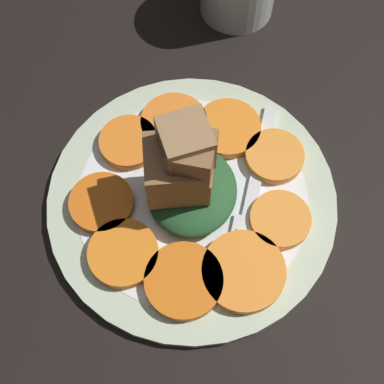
% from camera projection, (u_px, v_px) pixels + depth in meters
% --- Properties ---
extents(table_slab, '(1.20, 1.20, 0.02)m').
position_uv_depth(table_slab, '(192.00, 206.00, 0.49)').
color(table_slab, black).
rests_on(table_slab, ground).
extents(plate, '(0.26, 0.26, 0.01)m').
position_uv_depth(plate, '(192.00, 199.00, 0.47)').
color(plate, beige).
rests_on(plate, table_slab).
extents(carrot_slice_0, '(0.06, 0.06, 0.01)m').
position_uv_depth(carrot_slice_0, '(174.00, 123.00, 0.50)').
color(carrot_slice_0, orange).
rests_on(carrot_slice_0, plate).
extents(carrot_slice_1, '(0.05, 0.05, 0.01)m').
position_uv_depth(carrot_slice_1, '(129.00, 142.00, 0.49)').
color(carrot_slice_1, orange).
rests_on(carrot_slice_1, plate).
extents(carrot_slice_2, '(0.06, 0.06, 0.01)m').
position_uv_depth(carrot_slice_2, '(102.00, 203.00, 0.46)').
color(carrot_slice_2, orange).
rests_on(carrot_slice_2, plate).
extents(carrot_slice_3, '(0.06, 0.06, 0.01)m').
position_uv_depth(carrot_slice_3, '(123.00, 253.00, 0.44)').
color(carrot_slice_3, orange).
rests_on(carrot_slice_3, plate).
extents(carrot_slice_4, '(0.06, 0.06, 0.01)m').
position_uv_depth(carrot_slice_4, '(184.00, 281.00, 0.43)').
color(carrot_slice_4, orange).
rests_on(carrot_slice_4, plate).
extents(carrot_slice_5, '(0.07, 0.07, 0.01)m').
position_uv_depth(carrot_slice_5, '(243.00, 271.00, 0.44)').
color(carrot_slice_5, orange).
rests_on(carrot_slice_5, plate).
extents(carrot_slice_6, '(0.05, 0.05, 0.01)m').
position_uv_depth(carrot_slice_6, '(280.00, 220.00, 0.46)').
color(carrot_slice_6, orange).
rests_on(carrot_slice_6, plate).
extents(carrot_slice_7, '(0.05, 0.05, 0.01)m').
position_uv_depth(carrot_slice_7, '(274.00, 156.00, 0.48)').
color(carrot_slice_7, orange).
rests_on(carrot_slice_7, plate).
extents(carrot_slice_8, '(0.06, 0.06, 0.01)m').
position_uv_depth(carrot_slice_8, '(228.00, 128.00, 0.49)').
color(carrot_slice_8, orange).
rests_on(carrot_slice_8, plate).
extents(center_pile, '(0.09, 0.08, 0.10)m').
position_uv_depth(center_pile, '(187.00, 175.00, 0.43)').
color(center_pile, '#235128').
rests_on(center_pile, plate).
extents(fork, '(0.18, 0.03, 0.00)m').
position_uv_depth(fork, '(253.00, 193.00, 0.47)').
color(fork, silver).
rests_on(fork, plate).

